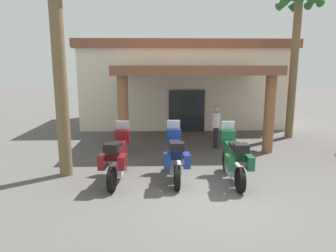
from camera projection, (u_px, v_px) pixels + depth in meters
ground_plane at (209, 197)px, 7.57m from camera, size 80.00×80.00×0.00m
motel_building at (183, 83)px, 17.33m from camera, size 11.38×9.91×4.58m
motorcycle_maroon at (118, 157)px, 8.53m from camera, size 0.72×2.21×1.61m
motorcycle_blue at (175, 156)px, 8.66m from camera, size 0.71×2.21×1.61m
motorcycle_green at (234, 158)px, 8.49m from camera, size 0.71×2.21×1.61m
pedestrian at (216, 124)px, 12.04m from camera, size 0.32×0.53×1.71m
palm_tree_roadside at (57, 17)px, 8.33m from camera, size 2.12×2.18×6.70m
palm_tree_near_portico at (297, 26)px, 13.11m from camera, size 2.07×2.10×6.77m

